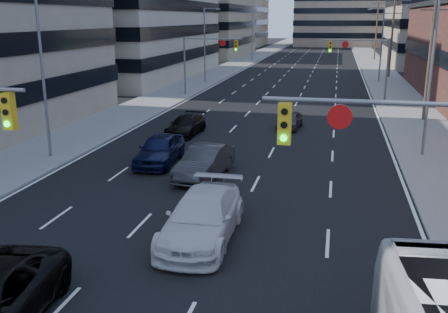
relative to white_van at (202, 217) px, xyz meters
name	(u,v)px	position (x,y,z in m)	size (l,w,h in m)	color
road_surface	(317,49)	(-0.90, 118.61, -0.84)	(18.00, 300.00, 0.02)	black
sidewalk_left	(273,48)	(-12.40, 118.61, -0.77)	(5.00, 300.00, 0.15)	slate
sidewalk_right	(363,49)	(10.60, 118.61, -0.77)	(5.00, 300.00, 0.15)	slate
office_left_far	(197,17)	(-24.90, 88.61, 7.15)	(20.00, 30.00, 16.00)	gray
bg_block_left	(221,10)	(-28.90, 128.61, 9.15)	(24.00, 24.00, 20.00)	#ADA089
signal_near_right	(416,162)	(6.56, -3.39, 3.48)	(6.59, 0.33, 6.00)	slate
signal_far_left	(206,54)	(-8.58, 33.61, 3.46)	(6.09, 0.33, 6.00)	slate
signal_far_right	(363,56)	(6.78, 33.61, 3.46)	(6.09, 0.33, 6.00)	slate
utility_pole_block	(431,46)	(11.30, 24.61, 4.93)	(2.20, 0.28, 11.00)	#4C3D2D
utility_pole_midblock	(392,34)	(11.30, 54.61, 4.93)	(2.20, 0.28, 11.00)	#4C3D2D
utility_pole_distant	(377,29)	(11.30, 84.61, 4.93)	(2.20, 0.28, 11.00)	#4C3D2D
streetlight_left_near	(45,70)	(-11.24, 8.61, 4.21)	(2.03, 0.22, 9.00)	slate
streetlight_left_mid	(206,42)	(-11.24, 43.61, 4.21)	(2.03, 0.22, 9.00)	slate
streetlight_left_far	(253,33)	(-11.24, 78.61, 4.21)	(2.03, 0.22, 9.00)	slate
streetlight_right_near	(428,70)	(9.44, 13.61, 4.21)	(2.03, 0.22, 9.00)	slate
streetlight_right_far	(380,41)	(9.44, 48.61, 4.21)	(2.03, 0.22, 9.00)	slate
white_van	(202,217)	(0.00, 0.00, 0.00)	(2.37, 5.82, 1.69)	silver
sedan_blue	(160,149)	(-4.84, 8.95, -0.02)	(1.94, 4.82, 1.64)	black
sedan_grey_center	(205,162)	(-1.79, 7.14, -0.05)	(1.69, 4.84, 1.59)	#2C2C2E
sedan_black_far	(186,126)	(-5.51, 16.05, -0.19)	(1.85, 4.55, 1.32)	black
sedan_grey_right	(290,120)	(1.34, 19.69, -0.22)	(1.48, 3.67, 1.25)	#343436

